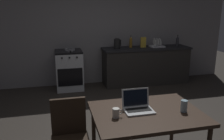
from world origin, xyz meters
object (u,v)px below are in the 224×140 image
(stove_oven, at_px, (69,70))
(bottle, at_px, (177,41))
(cereal_box, at_px, (143,42))
(drinking_glass, at_px, (184,106))
(coffee_mug, at_px, (116,113))
(bottle_b, at_px, (131,42))
(dining_table, at_px, (147,117))
(chair, at_px, (70,135))
(frying_pan, at_px, (70,50))
(electric_kettle, at_px, (117,44))
(laptop, at_px, (138,106))
(dish_rack, at_px, (157,45))

(stove_oven, distance_m, bottle, 2.74)
(stove_oven, distance_m, cereal_box, 1.89)
(drinking_glass, bearing_deg, coffee_mug, 177.31)
(bottle_b, bearing_deg, dining_table, -104.75)
(cereal_box, height_order, bottle_b, bottle_b)
(chair, xyz_separation_m, coffee_mug, (0.48, -0.13, 0.26))
(stove_oven, xyz_separation_m, cereal_box, (1.80, 0.02, 0.58))
(frying_pan, distance_m, cereal_box, 1.77)
(frying_pan, relative_size, bottle_b, 1.41)
(coffee_mug, bearing_deg, cereal_box, 64.72)
(dining_table, bearing_deg, stove_oven, 102.11)
(chair, distance_m, bottle_b, 3.58)
(dining_table, xyz_separation_m, cereal_box, (1.14, 3.13, 0.36))
(electric_kettle, height_order, cereal_box, cereal_box)
(laptop, xyz_separation_m, bottle, (2.10, 3.00, 0.26))
(coffee_mug, relative_size, cereal_box, 0.45)
(dining_table, height_order, drinking_glass, drinking_glass)
(coffee_mug, xyz_separation_m, bottle_b, (1.21, 3.25, 0.25))
(bottle, bearing_deg, electric_kettle, 178.14)
(frying_pan, height_order, coffee_mug, frying_pan)
(chair, xyz_separation_m, bottle, (2.86, 2.98, 0.51))
(chair, xyz_separation_m, cereal_box, (1.99, 3.05, 0.50))
(dining_table, bearing_deg, bottle, 56.65)
(bottle, relative_size, dish_rack, 0.83)
(drinking_glass, relative_size, bottle_b, 0.46)
(chair, distance_m, drinking_glass, 1.29)
(frying_pan, bearing_deg, bottle_b, 4.25)
(dining_table, xyz_separation_m, drinking_glass, (0.40, -0.09, 0.14))
(frying_pan, xyz_separation_m, dish_rack, (2.12, 0.03, 0.02))
(dish_rack, bearing_deg, electric_kettle, 180.00)
(drinking_glass, bearing_deg, stove_oven, 108.39)
(chair, distance_m, dish_rack, 3.86)
(dining_table, height_order, chair, chair)
(dish_rack, bearing_deg, bottle_b, 173.02)
(electric_kettle, xyz_separation_m, drinking_glass, (-0.07, -3.20, -0.22))
(electric_kettle, relative_size, coffee_mug, 2.18)
(dining_table, bearing_deg, frying_pan, 101.59)
(dining_table, distance_m, cereal_box, 3.35)
(dish_rack, bearing_deg, dining_table, -115.64)
(dining_table, height_order, dish_rack, dish_rack)
(electric_kettle, xyz_separation_m, coffee_mug, (-0.84, -3.17, -0.23))
(frying_pan, height_order, dish_rack, dish_rack)
(laptop, bearing_deg, coffee_mug, -145.80)
(bottle_b, bearing_deg, chair, -118.48)
(stove_oven, xyz_separation_m, dining_table, (0.67, -3.11, 0.21))
(dining_table, relative_size, bottle_b, 4.16)
(electric_kettle, relative_size, cereal_box, 0.99)
(electric_kettle, xyz_separation_m, bottle, (1.54, -0.05, 0.02))
(frying_pan, distance_m, bottle_b, 1.48)
(cereal_box, bearing_deg, laptop, -111.74)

